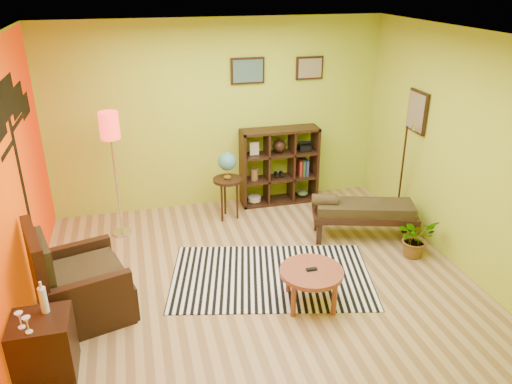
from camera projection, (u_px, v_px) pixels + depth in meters
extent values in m
plane|color=tan|center=(255.00, 278.00, 5.98)|extent=(5.00, 5.00, 0.00)
cube|color=#A7BE2C|center=(218.00, 116.00, 7.40)|extent=(5.00, 0.04, 2.80)
cube|color=#A7BE2C|center=(335.00, 285.00, 3.42)|extent=(5.00, 0.04, 2.80)
cube|color=#A7BE2C|center=(6.00, 192.00, 4.85)|extent=(0.04, 4.50, 2.80)
cube|color=#A7BE2C|center=(457.00, 151.00, 5.97)|extent=(0.04, 4.50, 2.80)
cube|color=white|center=(255.00, 35.00, 4.84)|extent=(5.00, 4.50, 0.04)
cube|color=#FF4A00|center=(8.00, 192.00, 4.85)|extent=(0.01, 4.45, 2.75)
cube|color=black|center=(26.00, 201.00, 5.48)|extent=(0.01, 0.14, 2.10)
cube|color=black|center=(6.00, 99.00, 5.07)|extent=(0.01, 0.85, 0.40)
cube|color=black|center=(18.00, 100.00, 5.57)|extent=(0.01, 0.70, 0.32)
cube|color=black|center=(25.00, 106.00, 5.94)|extent=(0.01, 0.50, 0.26)
cube|color=black|center=(248.00, 71.00, 7.21)|extent=(0.50, 0.03, 0.38)
cube|color=#456A5F|center=(248.00, 71.00, 7.19)|extent=(0.44, 0.01, 0.32)
cube|color=black|center=(310.00, 68.00, 7.43)|extent=(0.42, 0.03, 0.34)
cube|color=#90825D|center=(310.00, 68.00, 7.41)|extent=(0.36, 0.01, 0.28)
cube|color=black|center=(417.00, 112.00, 6.66)|extent=(0.03, 0.44, 0.56)
cube|color=#90825D|center=(416.00, 112.00, 6.66)|extent=(0.01, 0.38, 0.50)
cylinder|color=black|center=(402.00, 173.00, 6.99)|extent=(0.23, 0.34, 1.46)
cone|color=silver|center=(414.00, 125.00, 6.55)|extent=(0.08, 0.09, 0.16)
cube|color=white|center=(271.00, 276.00, 6.00)|extent=(2.64, 1.93, 0.01)
cylinder|color=brown|center=(311.00, 272.00, 5.37)|extent=(0.69, 0.69, 0.05)
cylinder|color=brown|center=(326.00, 277.00, 5.67)|extent=(0.06, 0.06, 0.38)
cylinder|color=brown|center=(288.00, 278.00, 5.64)|extent=(0.06, 0.06, 0.38)
cylinder|color=brown|center=(334.00, 300.00, 5.27)|extent=(0.06, 0.06, 0.38)
cylinder|color=brown|center=(293.00, 301.00, 5.24)|extent=(0.06, 0.06, 0.38)
cube|color=black|center=(312.00, 269.00, 5.36)|extent=(0.12, 0.05, 0.02)
cube|color=black|center=(87.00, 296.00, 5.31)|extent=(1.07, 1.05, 0.39)
cube|color=black|center=(40.00, 280.00, 4.98)|extent=(0.33, 0.84, 1.09)
cube|color=black|center=(95.00, 308.00, 4.94)|extent=(0.79, 0.31, 0.63)
cube|color=black|center=(77.00, 269.00, 5.58)|extent=(0.79, 0.31, 0.63)
cube|color=#FAD06A|center=(86.00, 274.00, 5.21)|extent=(0.85, 0.83, 0.14)
cube|color=#FAD06A|center=(45.00, 261.00, 4.93)|extent=(0.26, 0.63, 0.49)
cube|color=black|center=(44.00, 347.00, 4.44)|extent=(0.51, 0.46, 0.60)
cylinder|color=white|center=(44.00, 300.00, 4.37)|extent=(0.07, 0.07, 0.25)
cylinder|color=white|center=(40.00, 285.00, 4.31)|extent=(0.02, 0.02, 0.07)
cylinder|color=white|center=(22.00, 327.00, 4.22)|extent=(0.06, 0.06, 0.01)
cylinder|color=white|center=(21.00, 322.00, 4.20)|extent=(0.01, 0.01, 0.09)
cone|color=white|center=(19.00, 316.00, 4.17)|extent=(0.07, 0.07, 0.06)
cylinder|color=white|center=(29.00, 332.00, 4.16)|extent=(0.06, 0.06, 0.01)
cylinder|color=white|center=(28.00, 327.00, 4.14)|extent=(0.01, 0.01, 0.09)
cone|color=white|center=(26.00, 320.00, 4.12)|extent=(0.07, 0.07, 0.06)
cylinder|color=silver|center=(122.00, 233.00, 6.98)|extent=(0.26, 0.26, 0.03)
cylinder|color=silver|center=(116.00, 180.00, 6.66)|extent=(0.02, 0.02, 1.62)
cylinder|color=#F73424|center=(109.00, 125.00, 6.35)|extent=(0.25, 0.25, 0.35)
cylinder|color=black|center=(228.00, 180.00, 7.19)|extent=(0.42, 0.42, 0.04)
cylinder|color=black|center=(237.00, 200.00, 7.31)|extent=(0.03, 0.03, 0.59)
cylinder|color=black|center=(225.00, 196.00, 7.44)|extent=(0.03, 0.03, 0.59)
cylinder|color=black|center=(222.00, 203.00, 7.22)|extent=(0.03, 0.03, 0.59)
cylinder|color=gold|center=(227.00, 177.00, 7.18)|extent=(0.11, 0.11, 0.02)
cylinder|color=gold|center=(227.00, 173.00, 7.15)|extent=(0.02, 0.02, 0.11)
sphere|color=teal|center=(227.00, 161.00, 7.08)|extent=(0.26, 0.26, 0.26)
cube|color=black|center=(243.00, 169.00, 7.60)|extent=(0.04, 0.35, 1.20)
cube|color=black|center=(314.00, 163.00, 7.87)|extent=(0.04, 0.35, 1.20)
cube|color=black|center=(279.00, 200.00, 7.97)|extent=(1.20, 0.35, 0.04)
cube|color=black|center=(280.00, 130.00, 7.50)|extent=(1.20, 0.35, 0.04)
cube|color=black|center=(267.00, 167.00, 7.69)|extent=(0.03, 0.33, 1.12)
cube|color=black|center=(292.00, 165.00, 7.78)|extent=(0.03, 0.33, 1.12)
cube|color=black|center=(279.00, 178.00, 7.82)|extent=(1.12, 0.33, 0.03)
cube|color=black|center=(279.00, 154.00, 7.65)|extent=(1.12, 0.33, 0.03)
cylinder|color=#BCAB8B|center=(254.00, 199.00, 7.85)|extent=(0.20, 0.20, 0.07)
sphere|color=black|center=(280.00, 146.00, 7.60)|extent=(0.20, 0.20, 0.20)
cube|color=black|center=(304.00, 148.00, 7.72)|extent=(0.18, 0.15, 0.10)
cylinder|color=black|center=(277.00, 174.00, 7.78)|extent=(0.06, 0.12, 0.06)
cylinder|color=black|center=(282.00, 174.00, 7.80)|extent=(0.06, 0.12, 0.06)
ellipsoid|color=#384C26|center=(302.00, 193.00, 8.03)|extent=(0.18, 0.18, 0.09)
cylinder|color=brown|center=(254.00, 174.00, 7.69)|extent=(0.12, 0.12, 0.18)
cube|color=#BCAB8B|center=(254.00, 149.00, 7.52)|extent=(0.14, 0.03, 0.20)
cube|color=maroon|center=(299.00, 168.00, 7.83)|extent=(0.04, 0.18, 0.26)
cube|color=#1E4C1E|center=(303.00, 168.00, 7.85)|extent=(0.04, 0.18, 0.26)
cube|color=navy|center=(306.00, 167.00, 7.86)|extent=(0.04, 0.18, 0.26)
cube|color=black|center=(364.00, 215.00, 6.75)|extent=(1.47, 0.87, 0.08)
cube|color=#FAD06A|center=(365.00, 208.00, 6.70)|extent=(1.36, 0.79, 0.14)
cylinder|color=#FAD06A|center=(325.00, 200.00, 6.68)|extent=(0.38, 0.27, 0.18)
cube|color=black|center=(405.00, 222.00, 6.98)|extent=(0.09, 0.09, 0.31)
cube|color=black|center=(317.00, 220.00, 7.03)|extent=(0.09, 0.09, 0.31)
cube|color=black|center=(412.00, 236.00, 6.62)|extent=(0.09, 0.09, 0.31)
cube|color=black|center=(319.00, 234.00, 6.67)|extent=(0.09, 0.09, 0.31)
imported|color=#26661E|center=(415.00, 241.00, 6.38)|extent=(0.55, 0.60, 0.41)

